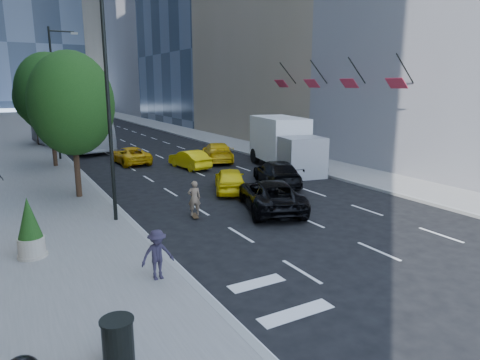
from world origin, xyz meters
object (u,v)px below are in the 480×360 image
skateboarder (194,201)px  black_sedan_lincoln (271,195)px  city_bus (70,131)px  black_sedan_mercedes (277,173)px  trash_can (118,343)px  box_truck (285,143)px  planter_shrub (30,229)px

skateboarder → black_sedan_lincoln: 3.76m
black_sedan_lincoln → city_bus: 26.34m
black_sedan_lincoln → black_sedan_mercedes: same height
city_bus → trash_can: bearing=-111.0°
city_bus → box_truck: size_ratio=1.55×
black_sedan_lincoln → trash_can: black_sedan_lincoln is taller
black_sedan_mercedes → planter_shrub: bearing=40.8°
city_bus → planter_shrub: (-5.20, -26.88, -0.57)m
black_sedan_mercedes → box_truck: bearing=-110.3°
skateboarder → city_bus: size_ratio=0.13×
trash_can → planter_shrub: planter_shrub is taller
skateboarder → black_sedan_mercedes: skateboarder is taller
city_bus → planter_shrub: 27.39m
city_bus → box_truck: (11.82, -17.67, 0.12)m
trash_can → box_truck: bearing=46.0°
black_sedan_mercedes → city_bus: city_bus is taller
planter_shrub → skateboarder: bearing=14.5°
city_bus → box_truck: bearing=-70.4°
skateboarder → trash_can: bearing=71.1°
black_sedan_mercedes → trash_can: 17.69m
city_bus → trash_can: (-4.05, -34.12, -1.08)m
skateboarder → black_sedan_mercedes: bearing=-139.9°
black_sedan_lincoln → city_bus: city_bus is taller
skateboarder → black_sedan_mercedes: 7.71m
skateboarder → black_sedan_mercedes: size_ratio=0.31×
skateboarder → trash_can: skateboarder is taller
black_sedan_mercedes → box_truck: 5.31m
black_sedan_mercedes → city_bus: size_ratio=0.42×
skateboarder → city_bus: city_bus is taller
skateboarder → black_sedan_lincoln: bearing=-176.8°
skateboarder → box_truck: bearing=-130.7°
box_truck → skateboarder: bearing=-132.6°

